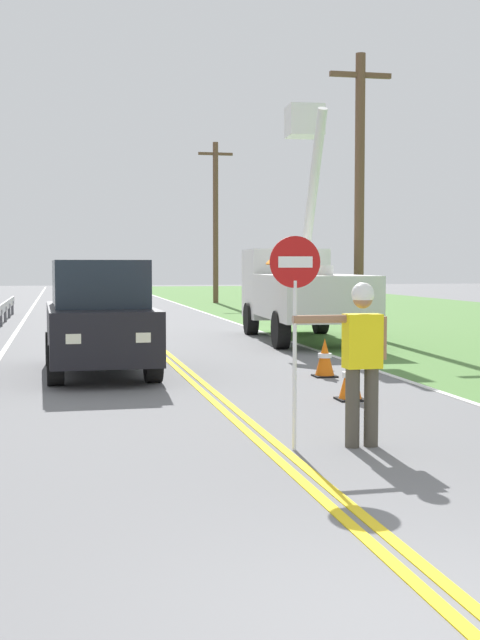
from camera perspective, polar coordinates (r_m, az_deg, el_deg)
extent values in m
cube|color=yellow|center=(24.24, -6.51, -1.11)|extent=(0.11, 110.00, 0.01)
cube|color=yellow|center=(24.26, -6.09, -1.11)|extent=(0.11, 110.00, 0.01)
cube|color=silver|center=(24.85, 1.99, -0.97)|extent=(0.12, 110.00, 0.01)
cube|color=silver|center=(24.18, -14.83, -1.22)|extent=(0.12, 110.00, 0.01)
cylinder|color=#474238|center=(9.76, 8.63, -5.70)|extent=(0.16, 0.16, 0.88)
cylinder|color=#474238|center=(9.68, 7.42, -5.76)|extent=(0.16, 0.16, 0.88)
cube|color=yellow|center=(9.63, 8.07, -1.38)|extent=(0.41, 0.25, 0.60)
cylinder|color=#996B4C|center=(9.44, 5.26, 0.06)|extent=(0.60, 0.11, 0.09)
cylinder|color=#996B4C|center=(9.72, 9.39, -1.17)|extent=(0.09, 0.09, 0.48)
sphere|color=#996B4C|center=(9.60, 8.09, 1.41)|extent=(0.22, 0.22, 0.22)
sphere|color=white|center=(9.60, 8.10, 1.71)|extent=(0.25, 0.25, 0.25)
cylinder|color=silver|center=(9.40, 3.62, -3.04)|extent=(0.04, 0.04, 1.85)
cylinder|color=#B71414|center=(9.34, 3.65, 3.83)|extent=(0.56, 0.03, 0.56)
cube|color=white|center=(9.32, 3.68, 3.83)|extent=(0.38, 0.01, 0.12)
cube|color=silver|center=(21.91, 4.81, 1.55)|extent=(2.52, 4.71, 1.10)
cube|color=silver|center=(25.26, 2.96, 2.41)|extent=(2.30, 2.21, 2.00)
cube|color=#1E2833|center=(26.27, 2.50, 3.11)|extent=(1.98, 0.16, 0.90)
cylinder|color=silver|center=(21.00, 5.41, 3.28)|extent=(0.56, 0.56, 0.24)
cylinder|color=silver|center=(22.01, 4.82, 8.51)|extent=(0.34, 2.14, 3.85)
cube|color=white|center=(23.16, 4.27, 12.93)|extent=(0.94, 0.94, 0.80)
cube|color=orange|center=(19.88, 2.74, 4.51)|extent=(0.63, 0.83, 0.59)
cylinder|color=black|center=(24.92, 0.72, 0.09)|extent=(0.36, 0.93, 0.92)
cylinder|color=black|center=(25.34, 5.32, 0.14)|extent=(0.36, 0.93, 0.92)
cylinder|color=black|center=(20.71, 2.71, -0.65)|extent=(0.36, 0.93, 0.92)
cylinder|color=black|center=(21.22, 8.16, -0.57)|extent=(0.36, 0.93, 0.92)
cube|color=black|center=(16.20, -9.28, -0.70)|extent=(1.95, 4.64, 0.92)
cube|color=#1E2833|center=(16.15, -9.31, 2.42)|extent=(1.69, 2.89, 0.84)
cube|color=#EAEACC|center=(13.98, -6.40, -1.15)|extent=(0.24, 0.07, 0.16)
cube|color=#EAEACC|center=(13.89, -10.93, -1.23)|extent=(0.24, 0.07, 0.16)
cylinder|color=black|center=(14.91, -5.75, -2.82)|extent=(0.30, 0.69, 0.68)
cylinder|color=black|center=(14.79, -12.07, -2.93)|extent=(0.30, 0.69, 0.68)
cylinder|color=black|center=(17.72, -6.93, -1.79)|extent=(0.30, 0.69, 0.68)
cylinder|color=black|center=(17.62, -12.24, -1.88)|extent=(0.30, 0.69, 0.68)
cylinder|color=brown|center=(25.06, 7.87, 8.13)|extent=(0.28, 0.28, 7.96)
cube|color=brown|center=(25.55, 7.94, 15.70)|extent=(1.80, 0.14, 0.14)
cylinder|color=brown|center=(45.42, -1.62, 6.41)|extent=(0.28, 0.28, 8.35)
cube|color=brown|center=(45.73, -1.63, 10.89)|extent=(1.80, 0.14, 0.14)
cone|color=orange|center=(13.01, 7.28, -3.74)|extent=(0.36, 0.36, 0.70)
cylinder|color=white|center=(13.00, 7.29, -3.58)|extent=(0.25, 0.25, 0.08)
cube|color=black|center=(13.06, 7.27, -5.20)|extent=(0.40, 0.40, 0.03)
cone|color=orange|center=(15.65, 5.61, -2.47)|extent=(0.36, 0.36, 0.70)
cylinder|color=white|center=(15.65, 5.61, -2.34)|extent=(0.25, 0.25, 0.08)
cube|color=black|center=(15.69, 5.60, -3.69)|extent=(0.40, 0.40, 0.03)
cube|color=#4C4C51|center=(29.14, -15.49, 0.12)|extent=(0.10, 0.10, 0.55)
cube|color=#4C4C51|center=(31.42, -15.21, 0.37)|extent=(0.10, 0.10, 0.55)
cube|color=#4C4C51|center=(33.70, -14.98, 0.59)|extent=(0.10, 0.10, 0.55)
cube|color=#4C4C51|center=(35.98, -14.77, 0.78)|extent=(0.10, 0.10, 0.55)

